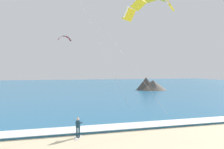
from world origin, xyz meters
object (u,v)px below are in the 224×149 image
(kite_primary, at_px, (148,4))
(kite_distant, at_px, (65,38))
(kitesurfer, at_px, (78,126))
(surfboard, at_px, (78,137))

(kite_primary, bearing_deg, kite_distant, 100.49)
(kitesurfer, bearing_deg, kite_primary, 25.67)
(kitesurfer, distance_m, kite_distant, 47.15)
(kitesurfer, bearing_deg, kite_distant, 89.17)
(kite_primary, height_order, kite_distant, kite_distant)
(kite_distant, bearing_deg, surfboard, -90.84)
(kite_primary, bearing_deg, surfboard, -154.26)
(kitesurfer, height_order, kite_primary, kite_primary)
(surfboard, bearing_deg, kite_distant, 89.16)
(surfboard, relative_size, kite_distant, 0.36)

